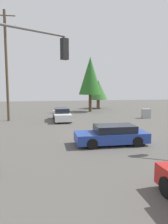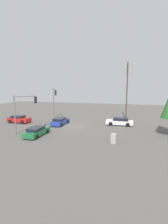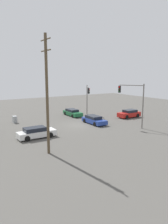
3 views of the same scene
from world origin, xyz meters
name	(u,v)px [view 3 (image 3 of 3)]	position (x,y,z in m)	size (l,w,h in m)	color
ground_plane	(79,125)	(0.00, 0.00, 0.00)	(80.00, 80.00, 0.00)	#54514C
sedan_red	(129,114)	(0.26, -10.89, 0.70)	(1.94, 4.31, 1.43)	red
sedan_blue	(94,120)	(-0.42, -2.54, 0.63)	(4.75, 2.01, 1.29)	#233D93
sedan_white	(36,133)	(-2.94, 8.10, 0.68)	(1.87, 4.80, 1.40)	silver
sedan_green	(73,113)	(7.18, -2.81, 0.62)	(4.71, 1.92, 1.27)	#1E6638
traffic_signal_main	(133,98)	(-5.54, -6.02, 4.48)	(3.33, 2.25, 6.57)	slate
traffic_signal_cross	(88,95)	(6.04, -5.51, 3.96)	(3.32, 1.95, 5.77)	slate
utility_pole_tall	(47,93)	(-8.77, 8.90, 6.21)	(2.20, 0.28, 11.81)	brown
electrical_cabinet	(15,119)	(7.16, 8.14, 0.55)	(0.97, 0.62, 1.11)	#9EA0A3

